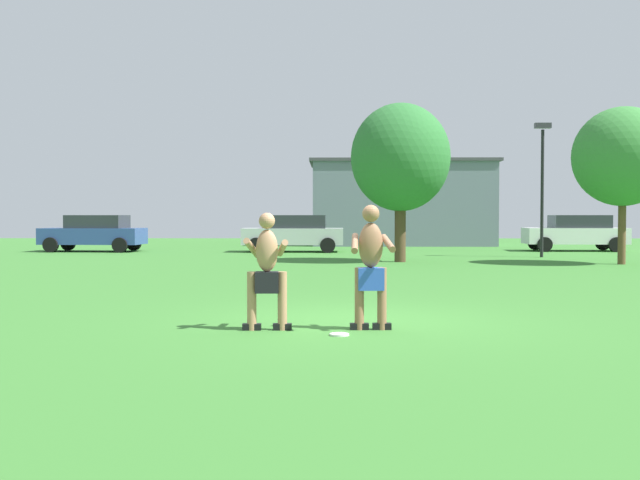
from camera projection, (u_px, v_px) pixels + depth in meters
ground_plane at (353, 322)px, 11.36m from camera, size 80.00×80.00×0.00m
player_near at (371, 264)px, 10.53m from camera, size 0.61×0.62×1.74m
player_in_black at (267, 269)px, 10.51m from camera, size 0.69×0.58×1.63m
frisbee at (339, 334)px, 10.06m from camera, size 0.26×0.26×0.03m
car_silver_near_post at (294, 233)px, 32.63m from camera, size 4.33×2.07×1.58m
car_white_mid_lot at (576, 232)px, 33.39m from camera, size 4.37×2.18×1.58m
car_blue_far_end at (94, 233)px, 32.92m from camera, size 4.41×2.26×1.58m
lamp_post at (542, 174)px, 28.47m from camera, size 0.60×0.24×5.03m
outbuilding_behind_lot at (401, 203)px, 40.52m from camera, size 9.64×5.63×4.44m
tree_left_field at (400, 158)px, 25.61m from camera, size 3.35×3.35×5.36m
tree_behind_players at (623, 157)px, 24.37m from camera, size 3.19×3.19×5.06m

